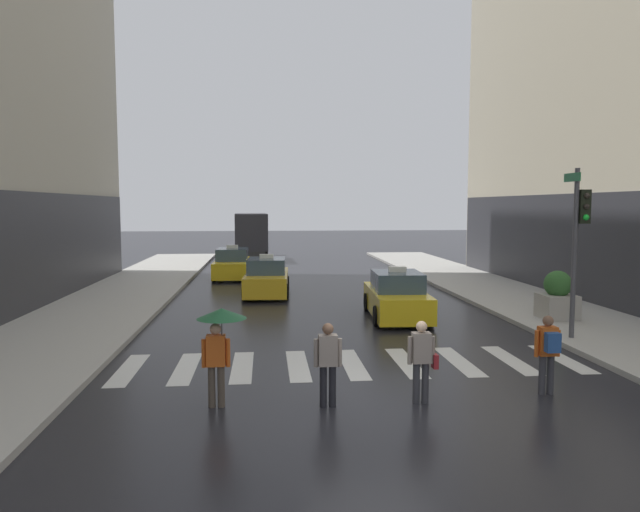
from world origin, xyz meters
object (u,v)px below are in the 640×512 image
object	(u,v)px
pedestrian_with_umbrella	(220,330)
planter_near_corner	(557,297)
traffic_light_pole	(579,229)
box_truck	(251,234)
pedestrian_with_backpack	(548,348)
taxi_lead	(397,297)
pedestrian_plain_coat	(328,359)
taxi_second	(267,279)
pedestrian_with_handbag	(422,357)
taxi_third	(233,265)

from	to	relation	value
pedestrian_with_umbrella	planter_near_corner	xyz separation A→B (m)	(10.57, 7.18, -0.64)
traffic_light_pole	box_truck	distance (m)	28.26
traffic_light_pole	pedestrian_with_umbrella	world-z (taller)	traffic_light_pole
pedestrian_with_backpack	taxi_lead	bearing A→B (deg)	98.38
taxi_lead	pedestrian_plain_coat	bearing A→B (deg)	-111.05
traffic_light_pole	taxi_second	size ratio (longest dim) A/B	1.04
box_truck	pedestrian_plain_coat	bearing A→B (deg)	-85.90
taxi_lead	pedestrian_with_umbrella	distance (m)	10.13
taxi_second	box_truck	size ratio (longest dim) A/B	0.61
traffic_light_pole	pedestrian_with_backpack	bearing A→B (deg)	-124.85
pedestrian_with_backpack	pedestrian_with_handbag	bearing A→B (deg)	-174.36
taxi_lead	taxi_second	xyz separation A→B (m)	(-4.49, 5.63, 0.00)
taxi_second	pedestrian_with_backpack	size ratio (longest dim) A/B	2.80
traffic_light_pole	pedestrian_plain_coat	world-z (taller)	traffic_light_pole
planter_near_corner	traffic_light_pole	bearing A→B (deg)	-108.05
taxi_lead	taxi_third	distance (m)	13.35
box_truck	traffic_light_pole	bearing A→B (deg)	-69.62
taxi_third	planter_near_corner	bearing A→B (deg)	-48.84
pedestrian_with_handbag	taxi_lead	bearing A→B (deg)	80.28
taxi_lead	pedestrian_with_handbag	size ratio (longest dim) A/B	2.80
taxi_third	pedestrian_plain_coat	size ratio (longest dim) A/B	2.78
taxi_second	pedestrian_plain_coat	distance (m)	14.38
taxi_third	pedestrian_with_umbrella	size ratio (longest dim) A/B	2.36
box_truck	pedestrian_with_backpack	world-z (taller)	box_truck
taxi_lead	traffic_light_pole	bearing A→B (deg)	-43.83
planter_near_corner	taxi_lead	bearing A→B (deg)	165.44
box_truck	planter_near_corner	size ratio (longest dim) A/B	4.76
pedestrian_with_handbag	taxi_third	bearing A→B (deg)	103.26
taxi_lead	taxi_second	size ratio (longest dim) A/B	1.00
taxi_lead	box_truck	distance (m)	23.09
box_truck	pedestrian_with_handbag	bearing A→B (deg)	-82.50
box_truck	pedestrian_plain_coat	distance (m)	31.18
pedestrian_with_backpack	pedestrian_with_handbag	xyz separation A→B (m)	(-2.73, -0.27, -0.04)
pedestrian_with_backpack	taxi_second	bearing A→B (deg)	112.20
box_truck	pedestrian_with_umbrella	size ratio (longest dim) A/B	3.92
pedestrian_with_handbag	pedestrian_with_umbrella	bearing A→B (deg)	177.67
pedestrian_with_umbrella	pedestrian_with_handbag	world-z (taller)	pedestrian_with_umbrella
taxi_third	pedestrian_with_backpack	bearing A→B (deg)	-69.49
traffic_light_pole	pedestrian_with_backpack	distance (m)	5.75
pedestrian_with_umbrella	pedestrian_with_backpack	size ratio (longest dim) A/B	1.18
box_truck	pedestrian_with_umbrella	xyz separation A→B (m)	(0.15, -30.90, -0.34)
pedestrian_with_umbrella	pedestrian_plain_coat	bearing A→B (deg)	-5.19
taxi_lead	taxi_second	world-z (taller)	same
traffic_light_pole	pedestrian_with_handbag	bearing A→B (deg)	-141.31
pedestrian_plain_coat	planter_near_corner	bearing A→B (deg)	40.93
pedestrian_with_backpack	taxi_third	bearing A→B (deg)	110.51
traffic_light_pole	taxi_lead	xyz separation A→B (m)	(-4.25, 4.08, -2.53)
taxi_second	pedestrian_plain_coat	bearing A→B (deg)	-85.46
traffic_light_pole	planter_near_corner	size ratio (longest dim) A/B	3.00
traffic_light_pole	pedestrian_with_backpack	size ratio (longest dim) A/B	2.91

